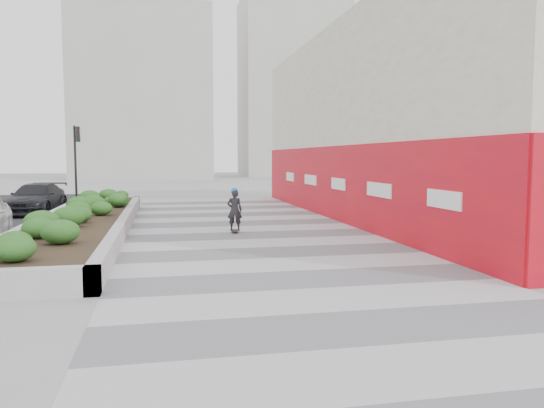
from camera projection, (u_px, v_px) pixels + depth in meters
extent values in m
plane|color=gray|center=(288.00, 266.00, 12.40)|extent=(160.00, 160.00, 0.00)
cube|color=#A8A8AD|center=(264.00, 245.00, 15.32)|extent=(8.00, 36.00, 0.01)
cube|color=beige|center=(400.00, 123.00, 22.24)|extent=(6.00, 24.00, 8.00)
cube|color=red|center=(332.00, 183.00, 21.86)|extent=(0.12, 24.00, 3.00)
cube|color=#9E9EA0|center=(13.00, 284.00, 9.45)|extent=(3.00, 0.30, 0.55)
cube|color=#9E9EA0|center=(109.00, 202.00, 26.72)|extent=(3.00, 0.30, 0.55)
cube|color=#9E9EA0|center=(42.00, 225.00, 17.81)|extent=(0.30, 18.00, 0.55)
cube|color=#9E9EA0|center=(125.00, 223.00, 18.36)|extent=(0.30, 18.00, 0.55)
cube|color=#2D2116|center=(84.00, 225.00, 18.09)|extent=(2.40, 17.40, 0.50)
cylinder|color=black|center=(76.00, 166.00, 27.80)|extent=(0.12, 0.12, 4.20)
cube|color=black|center=(78.00, 134.00, 27.69)|extent=(0.18, 0.28, 0.80)
cube|color=#ADAAA3|center=(143.00, 96.00, 64.15)|extent=(16.00, 12.00, 20.00)
cube|color=#ADAAA3|center=(293.00, 89.00, 72.91)|extent=(14.00, 10.00, 24.00)
cylinder|color=#595654|center=(281.00, 245.00, 15.42)|extent=(0.44, 0.44, 0.01)
cube|color=black|center=(235.00, 231.00, 17.87)|extent=(0.31, 0.74, 0.02)
imported|color=#222227|center=(235.00, 210.00, 17.81)|extent=(0.55, 0.40, 1.38)
sphere|color=blue|center=(234.00, 191.00, 17.76)|extent=(0.23, 0.23, 0.23)
imported|color=black|center=(36.00, 198.00, 24.13)|extent=(2.26, 4.80, 1.35)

